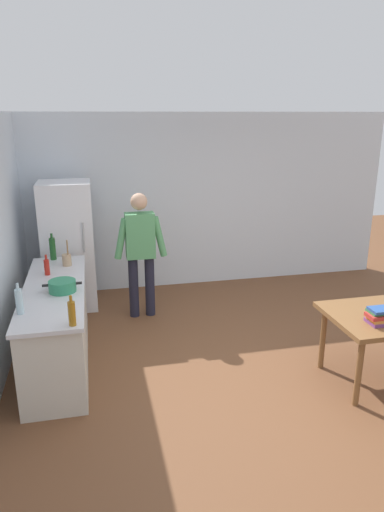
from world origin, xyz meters
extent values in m
plane|color=brown|center=(0.00, 0.00, 0.00)|extent=(14.00, 14.00, 0.00)
cube|color=silver|center=(0.00, 3.00, 1.35)|extent=(6.40, 0.12, 2.70)
cube|color=beige|center=(-2.00, 0.80, 0.43)|extent=(0.60, 2.12, 0.86)
cube|color=silver|center=(-2.00, 0.80, 0.88)|extent=(0.64, 2.20, 0.04)
cube|color=white|center=(-1.90, 2.40, 0.90)|extent=(0.70, 0.64, 1.80)
cylinder|color=#B2B2B7|center=(-1.68, 2.06, 1.10)|extent=(0.02, 0.02, 0.40)
cylinder|color=#1E1E2D|center=(-1.06, 1.85, 0.42)|extent=(0.13, 0.13, 0.84)
cylinder|color=#1E1E2D|center=(-0.84, 1.85, 0.42)|extent=(0.13, 0.13, 0.84)
cube|color=#519960|center=(-0.95, 1.85, 1.14)|extent=(0.38, 0.22, 0.60)
sphere|color=tan|center=(-0.95, 1.85, 1.59)|extent=(0.22, 0.22, 0.22)
cylinder|color=#519960|center=(-1.20, 1.81, 1.12)|extent=(0.20, 0.09, 0.55)
cylinder|color=#519960|center=(-0.70, 1.81, 1.12)|extent=(0.20, 0.09, 0.55)
cylinder|color=brown|center=(0.80, -0.65, 0.35)|extent=(0.06, 0.06, 0.70)
cylinder|color=brown|center=(0.80, 0.05, 0.35)|extent=(0.06, 0.06, 0.70)
cylinder|color=#2D845B|center=(-1.90, 0.64, 0.96)|extent=(0.28, 0.28, 0.12)
cube|color=black|center=(-2.07, 0.64, 0.98)|extent=(0.06, 0.03, 0.02)
cube|color=black|center=(-1.73, 0.64, 0.98)|extent=(0.06, 0.03, 0.02)
cylinder|color=tan|center=(-1.89, 1.52, 0.97)|extent=(0.11, 0.11, 0.14)
cylinder|color=olive|center=(-1.87, 1.52, 1.11)|extent=(0.02, 0.05, 0.22)
cylinder|color=olive|center=(-1.87, 1.51, 1.11)|extent=(0.02, 0.04, 0.22)
cylinder|color=#996619|center=(-1.78, -0.21, 1.01)|extent=(0.06, 0.06, 0.22)
cylinder|color=#996619|center=(-1.78, -0.21, 1.15)|extent=(0.03, 0.03, 0.06)
cylinder|color=#B22319|center=(-2.09, 1.21, 0.99)|extent=(0.06, 0.06, 0.18)
cylinder|color=#B22319|center=(-2.09, 1.21, 1.11)|extent=(0.02, 0.02, 0.06)
cylinder|color=silver|center=(-2.26, 0.15, 1.02)|extent=(0.07, 0.07, 0.24)
cylinder|color=silver|center=(-2.26, 0.15, 1.17)|extent=(0.03, 0.03, 0.06)
cylinder|color=#1E5123|center=(-2.06, 1.80, 1.04)|extent=(0.08, 0.08, 0.28)
cylinder|color=#1E5123|center=(-2.06, 1.80, 1.21)|extent=(0.03, 0.03, 0.06)
cube|color=#753D7F|center=(1.08, -0.48, 0.77)|extent=(0.23, 0.19, 0.04)
cube|color=orange|center=(1.09, -0.49, 0.80)|extent=(0.25, 0.15, 0.03)
cube|color=#B22D28|center=(1.08, -0.49, 0.83)|extent=(0.27, 0.16, 0.04)
cube|color=#387A47|center=(1.08, -0.46, 0.87)|extent=(0.22, 0.16, 0.03)
cube|color=#284C8E|center=(1.07, -0.48, 0.89)|extent=(0.21, 0.16, 0.03)
camera|label=1|loc=(-1.55, -4.02, 2.67)|focal=32.34mm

